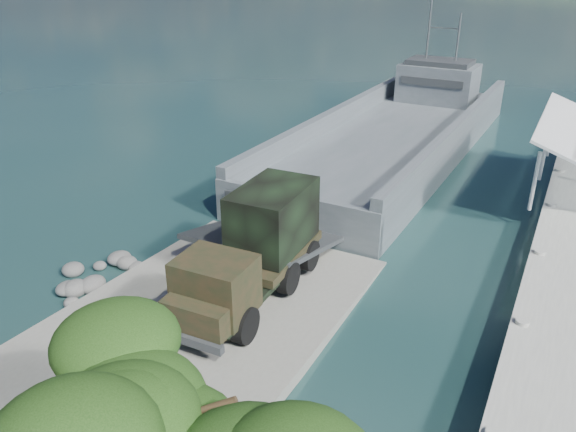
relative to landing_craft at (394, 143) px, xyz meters
The scene contains 6 objects.
ground 23.97m from the landing_craft, 90.27° to the right, with size 1400.00×1400.00×0.00m, color #1C4444.
boat_ramp 24.96m from the landing_craft, 90.26° to the right, with size 10.00×18.00×0.50m, color gray.
shoreline_rocks 24.30m from the landing_craft, 105.07° to the right, with size 3.20×5.60×0.90m, color #575755, non-canonical shape.
landing_craft is the anchor object (origin of this frame).
military_truck 21.64m from the landing_craft, 87.25° to the right, with size 3.25×9.06×4.15m.
soldier 23.09m from the landing_craft, 91.62° to the right, with size 0.67×0.44×1.85m, color black.
Camera 1 is at (11.73, -14.85, 13.32)m, focal length 35.00 mm.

